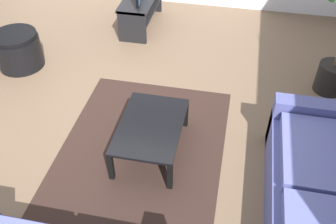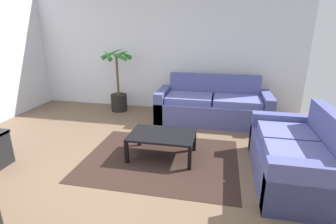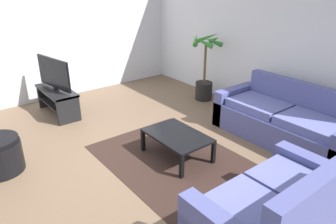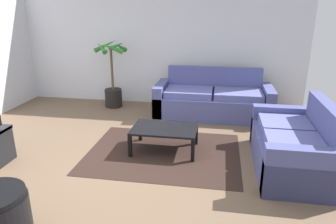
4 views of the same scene
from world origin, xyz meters
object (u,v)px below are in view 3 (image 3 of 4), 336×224
object	(u,v)px
coffee_table	(177,137)
tv	(54,73)
couch_main	(285,123)
tv_stand	(57,98)
potted_palm	(205,75)
couch_loveseat	(274,213)

from	to	relation	value
coffee_table	tv	bearing A→B (deg)	-163.36
couch_main	coffee_table	distance (m)	1.79
tv	coffee_table	world-z (taller)	tv
tv_stand	potted_palm	size ratio (longest dim) A/B	0.79
couch_loveseat	coffee_table	bearing A→B (deg)	172.41
couch_main	tv	world-z (taller)	tv
couch_main	tv_stand	world-z (taller)	couch_main
couch_main	potted_palm	distance (m)	2.13
coffee_table	couch_main	bearing A→B (deg)	68.66
couch_main	tv_stand	size ratio (longest dim) A/B	2.00
tv	potted_palm	size ratio (longest dim) A/B	0.70
couch_main	coffee_table	world-z (taller)	couch_main
couch_loveseat	potted_palm	size ratio (longest dim) A/B	1.18
couch_loveseat	potted_palm	world-z (taller)	potted_palm
potted_palm	tv	bearing A→B (deg)	-112.89
couch_main	tv_stand	distance (m)	4.06
couch_loveseat	tv	world-z (taller)	tv
tv	potted_palm	world-z (taller)	potted_palm
tv	coffee_table	distance (m)	2.75
couch_main	tv	distance (m)	4.09
couch_main	tv_stand	xyz separation A→B (m)	(-3.24, -2.44, 0.02)
tv	tv_stand	bearing A→B (deg)	-79.79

